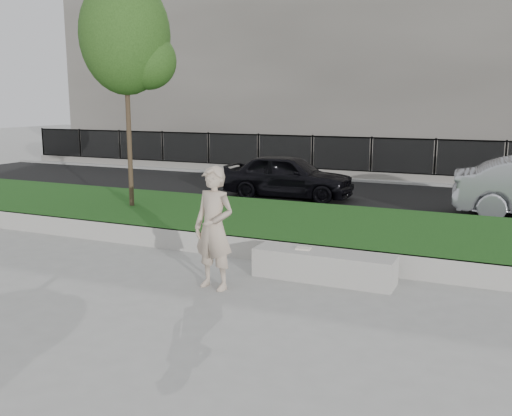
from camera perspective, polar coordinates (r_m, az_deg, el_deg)
The scene contains 12 objects.
ground at distance 9.55m, azimuth -1.79°, elevation -6.86°, with size 90.00×90.00×0.00m, color gray.
grass_bank at distance 12.16m, azimuth 4.43°, elevation -2.04°, with size 34.00×4.00×0.40m, color black.
grass_kerb at distance 10.40m, azimuth 0.73°, elevation -4.23°, with size 34.00×0.08×0.40m, color #ADABA2.
street at distance 17.38m, azimuth 10.63°, elevation 1.07°, with size 34.00×7.00×0.04m, color black.
far_pavement at distance 21.73m, azimuth 13.48°, elevation 2.98°, with size 34.00×3.00×0.12m, color gray.
iron_fence at distance 20.69m, azimuth 13.01°, elevation 3.97°, with size 32.00×0.30×1.50m.
building_facade at distance 28.53m, azimuth 16.72°, elevation 14.56°, with size 34.00×10.00×10.00m, color #5B5750.
stone_bench at distance 9.35m, azimuth 6.77°, elevation -5.79°, with size 2.30×0.58×0.47m, color #ADABA2.
man at distance 8.76m, azimuth -4.22°, elevation -2.03°, with size 0.70×0.46×1.91m, color #BDA891.
book at distance 9.42m, azimuth 4.76°, elevation -4.05°, with size 0.24×0.17×0.03m, color silver.
young_tree at distance 13.81m, azimuth -12.61°, elevation 16.08°, with size 2.15×2.06×5.27m.
car_dark at distance 16.76m, azimuth 3.24°, elevation 3.22°, with size 1.55×3.85×1.31m, color black.
Camera 1 is at (4.02, -8.16, 2.89)m, focal length 40.00 mm.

